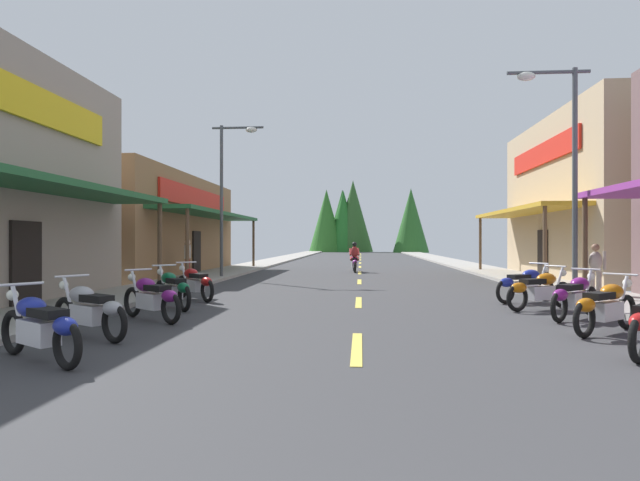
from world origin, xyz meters
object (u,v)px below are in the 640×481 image
Objects in this scene: motorcycle_parked_left_1 at (89,309)px; pedestrian_waiting at (188,256)px; streetlamp_left at (229,179)px; motorcycle_parked_right_4 at (575,296)px; motorcycle_parked_left_2 at (151,297)px; pedestrian_browsing at (595,267)px; motorcycle_parked_right_3 at (606,306)px; motorcycle_parked_right_5 at (539,289)px; motorcycle_parked_left_4 at (195,282)px; motorcycle_parked_left_3 at (172,288)px; rider_cruising_lead at (354,259)px; motorcycle_parked_right_6 at (525,284)px; motorcycle_parked_left_0 at (40,326)px; streetlamp_right at (562,149)px.

pedestrian_waiting is (-2.67, 12.69, 0.49)m from motorcycle_parked_left_1.
streetlamp_left is 15.05m from motorcycle_parked_right_4.
pedestrian_browsing is (10.83, 4.91, 0.40)m from motorcycle_parked_left_2.
motorcycle_parked_right_3 is 3.12m from motorcycle_parked_right_5.
motorcycle_parked_right_3 is at bearing -161.20° from motorcycle_parked_left_4.
motorcycle_parked_left_3 is (-8.93, 0.98, 0.00)m from motorcycle_parked_right_4.
pedestrian_waiting is (-6.85, -5.96, 0.33)m from rider_cruising_lead.
pedestrian_waiting is at bearing 94.28° from motorcycle_parked_right_4.
streetlamp_left is at bearing 110.40° from motorcycle_parked_right_6.
rider_cruising_lead is (-4.60, 17.51, 0.17)m from motorcycle_parked_right_3.
pedestrian_browsing reaches higher than motorcycle_parked_left_1.
rider_cruising_lead is at bearing -69.00° from motorcycle_parked_left_0.
streetlamp_left reaches higher than motorcycle_parked_left_3.
pedestrian_waiting is (-11.45, 11.55, 0.49)m from motorcycle_parked_right_3.
motorcycle_parked_left_2 is (-8.67, -0.89, 0.00)m from motorcycle_parked_right_4.
motorcycle_parked_left_0 is 14.66m from pedestrian_waiting.
streetlamp_right reaches higher than motorcycle_parked_left_0.
streetlamp_left is 16.18m from motorcycle_parked_right_3.
motorcycle_parked_right_3 is 0.79× the size of rider_cruising_lead.
motorcycle_parked_right_3 is 8.85m from motorcycle_parked_left_1.
streetlamp_right is 2.96× the size of rider_cruising_lead.
motorcycle_parked_left_4 is 0.95× the size of pedestrian_waiting.
motorcycle_parked_left_3 is (-0.22, 5.47, 0.00)m from motorcycle_parked_left_0.
pedestrian_browsing is at bearing -19.57° from pedestrian_waiting.
pedestrian_waiting reaches higher than motorcycle_parked_left_3.
motorcycle_parked_right_5 is at bearing -128.91° from motorcycle_parked_left_3.
motorcycle_parked_right_4 is at bearing -138.12° from motorcycle_parked_left_3.
motorcycle_parked_left_0 is (-8.71, -4.50, 0.00)m from motorcycle_parked_right_4.
streetlamp_left is at bearing -36.65° from motorcycle_parked_left_4.
motorcycle_parked_left_4 is at bearing 117.52° from motorcycle_parked_right_4.
motorcycle_parked_right_3 is 1.01× the size of pedestrian_waiting.
streetlamp_right is at bearing -157.55° from rider_cruising_lead.
rider_cruising_lead is at bearing 44.92° from streetlamp_left.
streetlamp_left is 12.14m from motorcycle_parked_left_2.
motorcycle_parked_right_4 is (10.03, -10.57, -3.76)m from streetlamp_left.
motorcycle_parked_left_2 is (0.04, 3.60, 0.00)m from motorcycle_parked_left_0.
pedestrian_browsing is at bearing -28.29° from streetlamp_left.
motorcycle_parked_right_5 and motorcycle_parked_left_2 have the same top height.
motorcycle_parked_left_3 and motorcycle_parked_left_4 have the same top height.
motorcycle_parked_left_4 is at bearing 149.12° from motorcycle_parked_right_6.
motorcycle_parked_right_4 and motorcycle_parked_right_5 have the same top height.
motorcycle_parked_right_3 is 0.91× the size of motorcycle_parked_right_6.
motorcycle_parked_right_3 is at bearing -147.71° from motorcycle_parked_left_2.
motorcycle_parked_right_3 is 1.07× the size of motorcycle_parked_right_4.
streetlamp_right reaches higher than pedestrian_waiting.
motorcycle_parked_left_4 is at bearing -58.55° from motorcycle_parked_left_1.
motorcycle_parked_right_4 is 15.24m from pedestrian_waiting.
streetlamp_left is 3.47× the size of motorcycle_parked_right_5.
rider_cruising_lead is (-4.52, 14.40, 0.17)m from motorcycle_parked_right_5.
motorcycle_parked_left_1 is (-8.93, -2.82, 0.00)m from motorcycle_parked_right_4.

